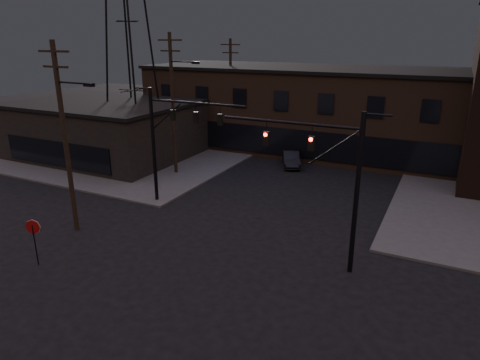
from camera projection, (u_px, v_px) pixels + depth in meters
name	position (u px, v px, depth m)	size (l,w,h in m)	color
ground	(191.00, 283.00, 20.31)	(140.00, 140.00, 0.00)	black
sidewalk_nw	(132.00, 140.00, 48.28)	(30.00, 30.00, 0.15)	#474744
building_row	(342.00, 112.00, 42.79)	(40.00, 12.00, 8.00)	#4A3527
building_left	(106.00, 130.00, 41.57)	(16.00, 12.00, 5.00)	black
traffic_signal_near	(334.00, 174.00, 20.29)	(7.12, 0.24, 8.00)	black
traffic_signal_far	(168.00, 134.00, 28.35)	(7.12, 0.24, 8.00)	black
stop_sign	(33.00, 232.00, 21.43)	(0.72, 0.33, 2.48)	black
utility_pole_near	(65.00, 135.00, 24.15)	(3.70, 0.28, 11.00)	black
utility_pole_mid	(173.00, 102.00, 34.67)	(3.70, 0.28, 11.50)	black
utility_pole_far	(231.00, 90.00, 45.41)	(2.20, 0.28, 11.00)	black
transmission_tower	(127.00, 21.00, 39.25)	(7.00, 7.00, 25.00)	black
car_crossing	(291.00, 159.00, 38.66)	(1.42, 4.06, 1.34)	black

